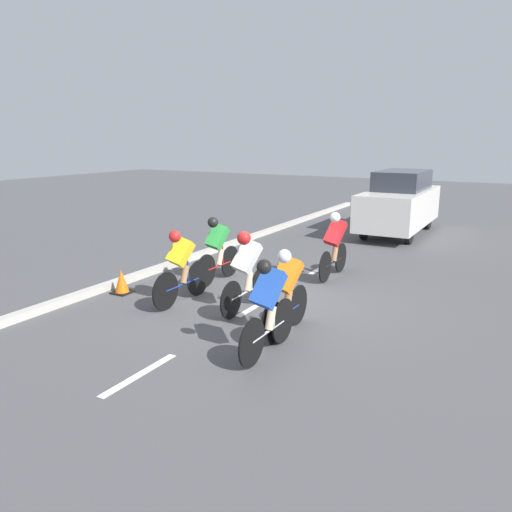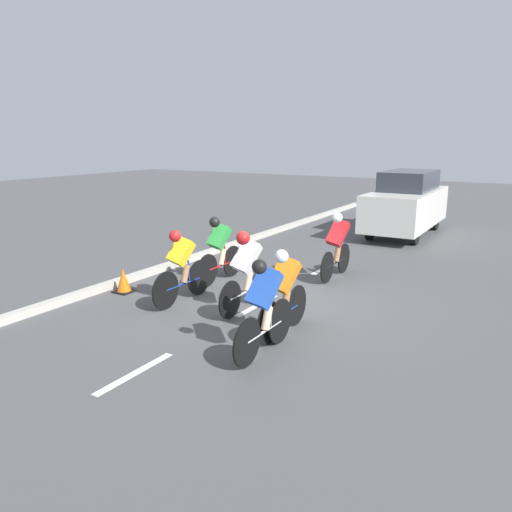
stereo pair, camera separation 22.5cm
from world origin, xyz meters
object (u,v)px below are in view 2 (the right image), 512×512
cyclist_green (219,248)px  support_car (406,203)px  traffic_cone (123,281)px  cyclist_red (337,243)px  cyclist_yellow (181,264)px  cyclist_orange (284,290)px  cyclist_blue (264,305)px  cyclist_white (246,268)px

cyclist_green → support_car: support_car is taller
traffic_cone → cyclist_red: bearing=-136.6°
cyclist_yellow → cyclist_green: size_ratio=1.04×
cyclist_orange → cyclist_yellow: cyclist_orange is taller
cyclist_blue → support_car: support_car is taller
cyclist_blue → cyclist_yellow: size_ratio=0.96×
support_car → traffic_cone: (3.29, 9.16, -0.79)m
cyclist_green → support_car: (-2.02, -7.57, 0.26)m
cyclist_white → cyclist_orange: bearing=148.7°
cyclist_green → traffic_cone: (1.27, 1.58, -0.53)m
cyclist_white → cyclist_yellow: 1.30m
cyclist_white → traffic_cone: size_ratio=3.50×
cyclist_white → cyclist_red: same height
cyclist_white → traffic_cone: cyclist_white is taller
cyclist_white → cyclist_green: cyclist_white is taller
cyclist_blue → cyclist_white: bearing=-50.6°
cyclist_white → traffic_cone: 2.82m
cyclist_blue → support_car: size_ratio=0.36×
cyclist_yellow → cyclist_red: 3.59m
cyclist_blue → cyclist_yellow: bearing=-26.8°
traffic_cone → support_car: bearing=-109.7°
traffic_cone → cyclist_green: bearing=-128.6°
cyclist_yellow → traffic_cone: cyclist_yellow is taller
cyclist_orange → cyclist_red: (0.53, -3.53, 0.04)m
cyclist_white → cyclist_green: 1.97m
cyclist_orange → traffic_cone: cyclist_orange is taller
cyclist_white → cyclist_red: (-0.58, -2.86, -0.01)m
cyclist_white → support_car: 8.89m
cyclist_orange → cyclist_yellow: bearing=-10.9°
cyclist_green → cyclist_red: (-2.06, -1.56, 0.03)m
cyclist_yellow → cyclist_blue: bearing=153.2°
cyclist_red → traffic_cone: cyclist_red is taller
cyclist_orange → support_car: 9.57m
cyclist_white → cyclist_red: 2.92m
cyclist_white → cyclist_yellow: bearing=9.5°
cyclist_blue → cyclist_red: 4.38m
cyclist_white → support_car: size_ratio=0.38×
cyclist_orange → cyclist_yellow: (2.39, -0.46, -0.00)m
cyclist_white → cyclist_red: bearing=-101.5°
cyclist_blue → support_car: 10.38m
cyclist_orange → cyclist_yellow: 2.43m
support_car → cyclist_blue: bearing=93.7°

